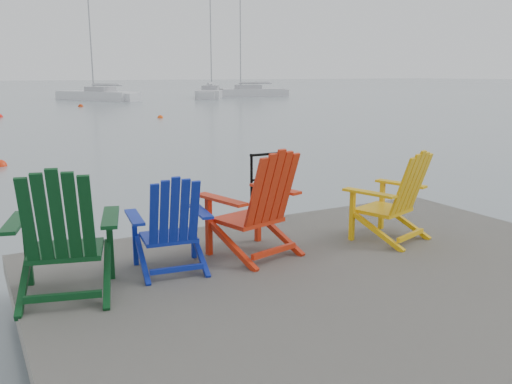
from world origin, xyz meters
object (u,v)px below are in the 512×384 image
chair_green (63,233)px  buoy_c (160,118)px  chair_blue (171,224)px  chair_yellow (394,196)px  sailboat_mid (211,94)px  handrail (266,179)px  chair_red (257,203)px  buoy_d (81,107)px  buoy_a (0,166)px  sailboat_near (98,96)px  sailboat_far (245,93)px

chair_green → buoy_c: size_ratio=3.65×
chair_green → buoy_c: bearing=85.3°
chair_green → chair_blue: chair_green is taller
chair_green → chair_yellow: bearing=14.5°
sailboat_mid → buoy_c: sailboat_mid is taller
handrail → buoy_c: (6.25, 22.97, -1.04)m
chair_red → chair_yellow: size_ratio=1.09×
chair_blue → buoy_d: chair_blue is taller
buoy_a → chair_red: bearing=-80.2°
chair_green → buoy_c: 26.08m
chair_blue → sailboat_near: 47.53m
sailboat_near → buoy_a: 37.14m
buoy_d → buoy_c: bearing=-81.7°
buoy_a → buoy_d: (7.09, 26.03, 0.00)m
chair_blue → sailboat_mid: 51.52m
chair_red → buoy_a: size_ratio=3.26×
buoy_a → buoy_c: size_ratio=1.10×
sailboat_mid → sailboat_far: (3.95, 0.14, 0.00)m
chair_green → sailboat_mid: bearing=80.5°
chair_green → sailboat_mid: sailboat_mid is taller
chair_green → buoy_d: 37.84m
sailboat_mid → chair_green: bearing=-85.8°
buoy_c → sailboat_near: bearing=86.1°
chair_yellow → buoy_d: size_ratio=2.71×
chair_yellow → buoy_c: (5.41, 24.50, -1.03)m
chair_red → buoy_d: chair_red is taller
buoy_c → chair_yellow: bearing=-102.4°
handrail → chair_blue: 2.21m
buoy_a → buoy_c: bearing=56.1°
sailboat_near → sailboat_mid: 11.61m
handrail → chair_red: bearing=-123.0°
sailboat_far → buoy_a: bearing=151.1°
sailboat_near → buoy_c: (-1.53, -22.30, -0.36)m
sailboat_near → sailboat_mid: size_ratio=0.97×
handrail → sailboat_mid: 49.63m
chair_red → buoy_a: (-1.88, 10.90, -1.08)m
buoy_d → sailboat_mid: bearing=33.7°
handrail → buoy_d: (4.40, 35.67, -1.04)m
chair_green → chair_red: 2.01m
sailboat_mid → handrail: bearing=-83.6°
chair_green → buoy_a: size_ratio=3.32×
sailboat_far → buoy_c: (-17.09, -22.85, -0.36)m
sailboat_mid → buoy_c: bearing=-90.6°
chair_blue → buoy_a: chair_blue is taller
chair_green → handrail: bearing=43.0°
sailboat_near → buoy_d: (-3.39, -9.60, -0.36)m
chair_blue → buoy_d: size_ratio=2.50×
chair_blue → buoy_c: size_ratio=3.05×
chair_yellow → buoy_a: (-3.54, 11.17, -1.03)m
sailboat_far → buoy_c: size_ratio=36.75×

